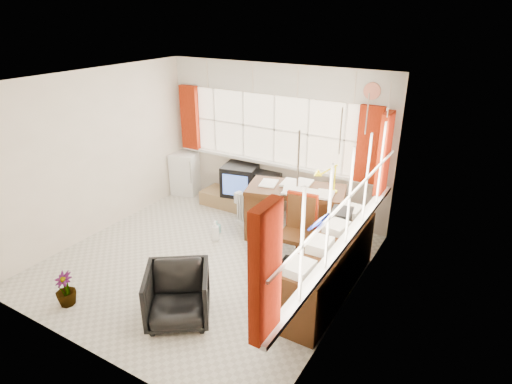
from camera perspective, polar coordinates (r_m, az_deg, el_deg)
ground at (r=6.14m, az=-6.64°, el=-9.18°), size 4.00×4.00×0.00m
room_walls at (r=5.49m, az=-7.36°, el=4.15°), size 4.00×4.00×4.00m
window_back at (r=7.21m, az=2.29°, el=4.40°), size 3.70×0.12×3.60m
window_right at (r=4.87m, az=11.59°, el=-5.96°), size 0.12×3.70×3.60m
curtains at (r=5.79m, az=5.62°, el=4.80°), size 3.83×3.83×1.15m
overhead_cabinets at (r=5.62m, az=6.71°, el=12.56°), size 3.98×3.98×0.48m
desk at (r=6.51m, az=5.25°, el=-2.45°), size 1.57×1.05×0.87m
desk_lamp at (r=6.20m, az=10.51°, el=2.55°), size 0.18×0.17×0.43m
task_chair at (r=5.80m, az=5.74°, el=-4.93°), size 0.48×0.50×1.04m
office_chair at (r=5.01m, az=-10.40°, el=-13.40°), size 0.97×0.98×0.65m
radiator at (r=6.92m, az=-1.20°, el=-2.91°), size 0.39×0.21×0.55m
credenza at (r=5.37m, az=9.66°, el=-9.66°), size 0.50×2.00×0.85m
file_tray at (r=5.70m, az=11.38°, el=-2.94°), size 0.32×0.38×0.11m
tv_bench at (r=7.60m, az=-2.27°, el=-1.25°), size 1.40×0.50×0.25m
crt_tv at (r=7.48m, az=-2.04°, el=1.63°), size 0.68×0.65×0.53m
hifi_stack at (r=7.39m, az=1.20°, el=0.97°), size 0.70×0.51×0.46m
mini_fridge at (r=8.25m, az=-9.34°, el=2.53°), size 0.57×0.57×0.79m
spray_bottle_a at (r=6.57m, az=-5.44°, el=-5.17°), size 0.16×0.16×0.33m
spray_bottle_b at (r=6.80m, az=-5.22°, el=-4.67°), size 0.10×0.10×0.21m
flower_vase at (r=5.68m, az=-24.09°, el=-11.74°), size 0.25×0.25×0.43m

